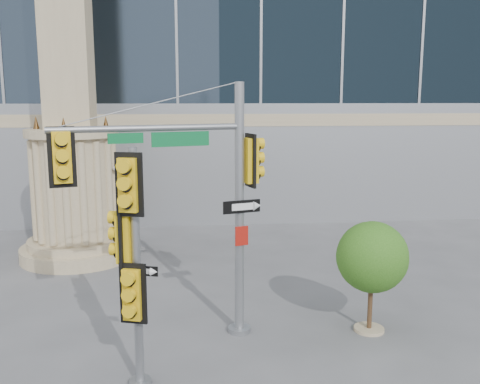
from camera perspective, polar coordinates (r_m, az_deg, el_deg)
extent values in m
plane|color=#545456|center=(13.71, 1.87, -17.21)|extent=(120.00, 120.00, 0.00)
cylinder|color=tan|center=(22.35, -16.88, -6.06)|extent=(4.40, 4.40, 0.50)
cylinder|color=tan|center=(22.24, -16.94, -5.06)|extent=(3.80, 3.80, 0.30)
cylinder|color=tan|center=(21.80, -17.22, 0.40)|extent=(3.00, 3.00, 4.00)
cylinder|color=tan|center=(21.56, -17.52, 6.05)|extent=(3.50, 3.50, 0.30)
cone|color=#472D14|center=(21.32, -14.12, 7.24)|extent=(0.24, 0.24, 0.50)
cone|color=#472D14|center=(21.84, -20.94, 6.95)|extent=(0.24, 0.24, 0.50)
cylinder|color=slate|center=(14.99, -0.06, -14.43)|extent=(0.62, 0.62, 0.13)
cylinder|color=slate|center=(13.96, -0.06, -2.12)|extent=(0.24, 0.24, 6.67)
cylinder|color=slate|center=(12.98, -9.73, 6.73)|extent=(4.53, 1.45, 0.16)
cube|color=#0C6631|center=(13.16, -6.35, 5.64)|extent=(1.40, 0.44, 0.36)
cube|color=yellow|center=(12.75, -18.48, 3.54)|extent=(0.67, 0.47, 1.39)
cube|color=yellow|center=(13.86, 1.13, 3.38)|extent=(0.47, 0.67, 1.39)
cube|color=black|center=(13.78, 0.18, -1.57)|extent=(0.99, 0.32, 0.33)
cube|color=#A3170F|center=(13.96, 0.18, -4.70)|extent=(0.35, 0.13, 0.51)
cylinder|color=slate|center=(12.74, -10.56, -19.31)|extent=(0.51, 0.51, 0.13)
cylinder|color=slate|center=(11.71, -10.97, -8.25)|extent=(0.19, 0.19, 5.27)
cube|color=yellow|center=(11.05, -11.73, 0.77)|extent=(0.64, 0.44, 1.32)
cube|color=yellow|center=(11.59, -12.16, -4.69)|extent=(0.44, 0.64, 1.32)
cube|color=yellow|center=(11.64, -11.32, -10.57)|extent=(0.64, 0.44, 1.32)
cube|color=black|center=(11.51, -10.32, -8.27)|extent=(0.64, 0.21, 0.21)
cylinder|color=tan|center=(15.46, 13.59, -14.02)|extent=(0.82, 0.82, 0.09)
cylinder|color=#382314|center=(15.16, 13.71, -11.35)|extent=(0.13, 0.13, 1.64)
sphere|color=#285D15|center=(14.75, 13.92, -6.73)|extent=(1.91, 1.91, 1.91)
sphere|color=#285D15|center=(15.17, 15.05, -7.39)|extent=(1.18, 1.18, 1.18)
sphere|color=#285D15|center=(14.51, 12.99, -7.92)|extent=(1.00, 1.00, 1.00)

